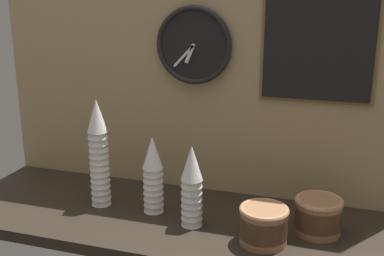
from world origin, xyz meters
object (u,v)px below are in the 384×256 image
Objects in this scene: bowl_stack_far_right at (318,215)px; bowl_stack_right at (264,224)px; cup_stack_center_right at (192,186)px; cup_stack_center_left at (99,153)px; cup_stack_center at (153,174)px; wall_clock at (194,45)px; menu_board at (319,30)px.

bowl_stack_right is at bearing -143.32° from bowl_stack_far_right.
cup_stack_center_right is at bearing -169.72° from bowl_stack_far_right.
cup_stack_center_right is 37.61cm from cup_stack_center_left.
bowl_stack_far_right is (15.83, 11.79, 0.00)cm from bowl_stack_right.
cup_stack_center_right reaches higher than bowl_stack_far_right.
bowl_stack_far_right is (56.91, 1.64, -7.73)cm from cup_stack_center.
wall_clock is 44.47cm from menu_board.
cup_stack_center_right is 67.65cm from menu_board.
cup_stack_center_right is at bearing -19.58° from cup_stack_center.
bowl_stack_right is 0.54× the size of wall_clock.
menu_board is (35.70, 29.58, 49.27)cm from cup_stack_center_right.
bowl_stack_right is (61.73, -9.53, -13.55)cm from cup_stack_center_left.
cup_stack_center_left is 2.57× the size of bowl_stack_far_right.
cup_stack_center is 49.14cm from wall_clock.
cup_stack_center_left is (-20.65, -0.61, 5.82)cm from cup_stack_center.
bowl_stack_right is 67.23cm from menu_board.
bowl_stack_right is 68.89cm from wall_clock.
cup_stack_center_left is 52.27cm from wall_clock.
cup_stack_center_right is 42.14cm from bowl_stack_far_right.
wall_clock is (-8.28, 28.69, 42.74)cm from cup_stack_center_right.
cup_stack_center_left is (-36.80, 5.13, 5.82)cm from cup_stack_center_right.
bowl_stack_right is at bearing -107.58° from menu_board.
cup_stack_center is 43.01cm from bowl_stack_right.
cup_stack_center_left reaches higher than bowl_stack_right.
cup_stack_center_left is 87.99cm from menu_board.
bowl_stack_right is at bearing -44.90° from wall_clock.
bowl_stack_far_right is (40.76, 7.39, -7.73)cm from cup_stack_center_right.
menu_board is at bearing 24.69° from cup_stack_center.
cup_stack_center_right is at bearing 169.98° from bowl_stack_right.
bowl_stack_right is 1.00× the size of bowl_stack_far_right.
cup_stack_center_left is at bearing 172.06° from cup_stack_center_right.
cup_stack_center_right is 0.71× the size of cup_stack_center_left.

